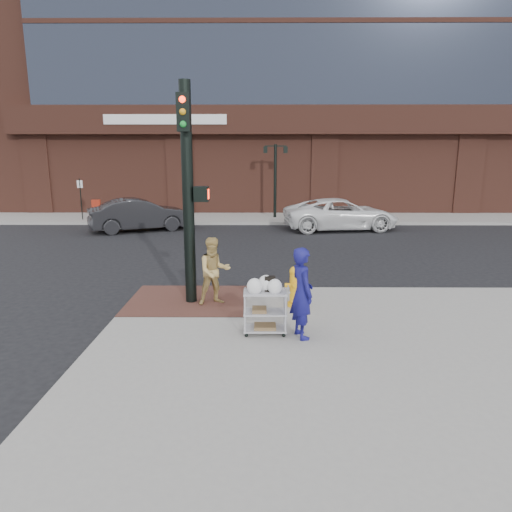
{
  "coord_description": "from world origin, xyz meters",
  "views": [
    {
      "loc": [
        1.11,
        -9.57,
        3.56
      ],
      "look_at": [
        1.04,
        0.85,
        1.25
      ],
      "focal_mm": 32.0,
      "sensor_mm": 36.0,
      "label": 1
    }
  ],
  "objects_px": {
    "fire_hydrant": "(295,286)",
    "woman_blue": "(302,293)",
    "sedan_dark": "(140,215)",
    "traffic_signal_pole": "(189,188)",
    "utility_cart": "(265,308)",
    "pedestrian_tan": "(214,271)",
    "minivan_white": "(341,214)",
    "lamp_post": "(275,173)"
  },
  "relations": [
    {
      "from": "traffic_signal_pole",
      "to": "fire_hydrant",
      "type": "height_order",
      "value": "traffic_signal_pole"
    },
    {
      "from": "utility_cart",
      "to": "fire_hydrant",
      "type": "relative_size",
      "value": 1.22
    },
    {
      "from": "pedestrian_tan",
      "to": "minivan_white",
      "type": "xyz_separation_m",
      "value": [
        5.0,
        11.84,
        -0.18
      ]
    },
    {
      "from": "pedestrian_tan",
      "to": "sedan_dark",
      "type": "distance_m",
      "value": 12.38
    },
    {
      "from": "pedestrian_tan",
      "to": "minivan_white",
      "type": "relative_size",
      "value": 0.29
    },
    {
      "from": "traffic_signal_pole",
      "to": "sedan_dark",
      "type": "xyz_separation_m",
      "value": [
        -4.12,
        11.33,
        -2.05
      ]
    },
    {
      "from": "utility_cart",
      "to": "pedestrian_tan",
      "type": "bearing_deg",
      "value": 122.25
    },
    {
      "from": "lamp_post",
      "to": "utility_cart",
      "type": "xyz_separation_m",
      "value": [
        -0.77,
        -17.19,
        -1.95
      ]
    },
    {
      "from": "woman_blue",
      "to": "sedan_dark",
      "type": "xyz_separation_m",
      "value": [
        -6.52,
        13.45,
        -0.25
      ]
    },
    {
      "from": "pedestrian_tan",
      "to": "utility_cart",
      "type": "bearing_deg",
      "value": -77.59
    },
    {
      "from": "woman_blue",
      "to": "utility_cart",
      "type": "relative_size",
      "value": 1.52
    },
    {
      "from": "fire_hydrant",
      "to": "woman_blue",
      "type": "bearing_deg",
      "value": -90.18
    },
    {
      "from": "lamp_post",
      "to": "utility_cart",
      "type": "relative_size",
      "value": 3.48
    },
    {
      "from": "lamp_post",
      "to": "traffic_signal_pole",
      "type": "height_order",
      "value": "traffic_signal_pole"
    },
    {
      "from": "lamp_post",
      "to": "utility_cart",
      "type": "distance_m",
      "value": 17.32
    },
    {
      "from": "traffic_signal_pole",
      "to": "utility_cart",
      "type": "xyz_separation_m",
      "value": [
        1.71,
        -1.97,
        -2.16
      ]
    },
    {
      "from": "sedan_dark",
      "to": "fire_hydrant",
      "type": "distance_m",
      "value": 13.34
    },
    {
      "from": "minivan_white",
      "to": "traffic_signal_pole",
      "type": "bearing_deg",
      "value": 147.15
    },
    {
      "from": "pedestrian_tan",
      "to": "minivan_white",
      "type": "bearing_deg",
      "value": 47.26
    },
    {
      "from": "lamp_post",
      "to": "traffic_signal_pole",
      "type": "relative_size",
      "value": 0.8
    },
    {
      "from": "traffic_signal_pole",
      "to": "pedestrian_tan",
      "type": "relative_size",
      "value": 3.17
    },
    {
      "from": "minivan_white",
      "to": "lamp_post",
      "type": "bearing_deg",
      "value": 33.72
    },
    {
      "from": "minivan_white",
      "to": "fire_hydrant",
      "type": "xyz_separation_m",
      "value": [
        -3.15,
        -12.01,
        -0.13
      ]
    },
    {
      "from": "traffic_signal_pole",
      "to": "utility_cart",
      "type": "distance_m",
      "value": 3.38
    },
    {
      "from": "traffic_signal_pole",
      "to": "woman_blue",
      "type": "height_order",
      "value": "traffic_signal_pole"
    },
    {
      "from": "minivan_white",
      "to": "utility_cart",
      "type": "distance_m",
      "value": 14.21
    },
    {
      "from": "traffic_signal_pole",
      "to": "utility_cart",
      "type": "relative_size",
      "value": 4.35
    },
    {
      "from": "lamp_post",
      "to": "fire_hydrant",
      "type": "xyz_separation_m",
      "value": [
        -0.07,
        -15.53,
        -1.99
      ]
    },
    {
      "from": "woman_blue",
      "to": "pedestrian_tan",
      "type": "distance_m",
      "value": 2.71
    },
    {
      "from": "minivan_white",
      "to": "utility_cart",
      "type": "bearing_deg",
      "value": 156.82
    },
    {
      "from": "traffic_signal_pole",
      "to": "sedan_dark",
      "type": "relative_size",
      "value": 1.06
    },
    {
      "from": "traffic_signal_pole",
      "to": "woman_blue",
      "type": "xyz_separation_m",
      "value": [
        2.4,
        -2.12,
        -1.81
      ]
    },
    {
      "from": "pedestrian_tan",
      "to": "fire_hydrant",
      "type": "height_order",
      "value": "pedestrian_tan"
    },
    {
      "from": "sedan_dark",
      "to": "utility_cart",
      "type": "height_order",
      "value": "sedan_dark"
    },
    {
      "from": "traffic_signal_pole",
      "to": "minivan_white",
      "type": "relative_size",
      "value": 0.91
    },
    {
      "from": "lamp_post",
      "to": "fire_hydrant",
      "type": "relative_size",
      "value": 4.24
    },
    {
      "from": "traffic_signal_pole",
      "to": "lamp_post",
      "type": "bearing_deg",
      "value": 80.76
    },
    {
      "from": "pedestrian_tan",
      "to": "utility_cart",
      "type": "height_order",
      "value": "pedestrian_tan"
    },
    {
      "from": "fire_hydrant",
      "to": "lamp_post",
      "type": "bearing_deg",
      "value": 89.73
    },
    {
      "from": "sedan_dark",
      "to": "minivan_white",
      "type": "distance_m",
      "value": 9.68
    },
    {
      "from": "lamp_post",
      "to": "fire_hydrant",
      "type": "height_order",
      "value": "lamp_post"
    },
    {
      "from": "woman_blue",
      "to": "pedestrian_tan",
      "type": "xyz_separation_m",
      "value": [
        -1.85,
        1.98,
        -0.09
      ]
    }
  ]
}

